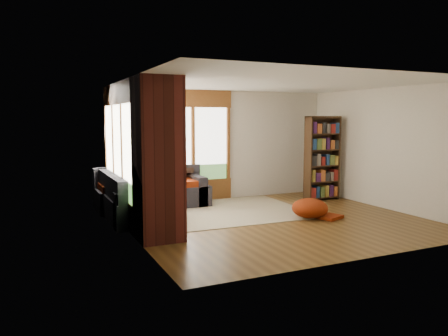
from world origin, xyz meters
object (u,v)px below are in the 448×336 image
object	(u,v)px
sectional_sofa	(152,198)
area_rug	(220,211)
brick_chimney	(158,159)
bookshelf	(322,158)
pouf	(310,208)
dog_tan	(167,175)
dog_brindle	(166,180)

from	to	relation	value
sectional_sofa	area_rug	distance (m)	1.43
brick_chimney	bookshelf	bearing A→B (deg)	21.25
pouf	dog_tan	xyz separation A→B (m)	(-2.39, 1.70, 0.58)
sectional_sofa	bookshelf	distance (m)	4.16
brick_chimney	dog_brindle	world-z (taller)	brick_chimney
pouf	dog_tan	world-z (taller)	dog_tan
area_rug	dog_brindle	bearing A→B (deg)	-171.18
area_rug	dog_tan	size ratio (longest dim) A/B	3.48
pouf	dog_brindle	xyz separation A→B (m)	(-2.60, 1.06, 0.57)
brick_chimney	dog_tan	world-z (taller)	brick_chimney
brick_chimney	pouf	size ratio (longest dim) A/B	3.67
sectional_sofa	area_rug	bearing A→B (deg)	-25.06
sectional_sofa	dog_tan	size ratio (longest dim) A/B	2.20
brick_chimney	dog_tan	distance (m)	2.16
sectional_sofa	dog_brindle	size ratio (longest dim) A/B	2.32
pouf	dog_tan	bearing A→B (deg)	144.56
bookshelf	pouf	distance (m)	2.21
bookshelf	sectional_sofa	bearing A→B (deg)	176.05
area_rug	bookshelf	size ratio (longest dim) A/B	1.74
brick_chimney	bookshelf	xyz separation A→B (m)	(4.54, 1.77, -0.30)
bookshelf	dog_brindle	world-z (taller)	bookshelf
bookshelf	dog_tan	distance (m)	3.81
bookshelf	dog_tan	xyz separation A→B (m)	(-3.80, 0.20, -0.22)
bookshelf	pouf	bearing A→B (deg)	-133.24
area_rug	pouf	size ratio (longest dim) A/B	4.92
brick_chimney	bookshelf	size ratio (longest dim) A/B	1.30
sectional_sofa	dog_brindle	world-z (taller)	dog_brindle
brick_chimney	area_rug	distance (m)	2.64
brick_chimney	dog_tan	xyz separation A→B (m)	(0.74, 1.96, -0.52)
area_rug	dog_tan	xyz separation A→B (m)	(-1.00, 0.45, 0.78)
brick_chimney	area_rug	size ratio (longest dim) A/B	0.75
brick_chimney	dog_brindle	size ratio (longest dim) A/B	2.75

